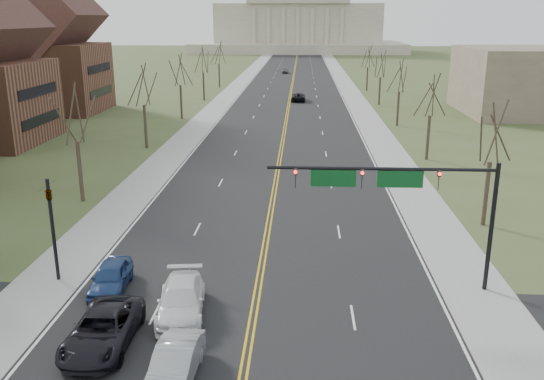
# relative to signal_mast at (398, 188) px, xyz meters

# --- Properties ---
(road) EXTENTS (20.00, 380.00, 0.01)m
(road) POSITION_rel_signal_mast_xyz_m (-7.45, 96.50, -5.76)
(road) COLOR black
(road) RESTS_ON ground
(cross_road) EXTENTS (120.00, 14.00, 0.01)m
(cross_road) POSITION_rel_signal_mast_xyz_m (-7.45, -7.50, -5.76)
(cross_road) COLOR black
(cross_road) RESTS_ON ground
(sidewalk_left) EXTENTS (4.00, 380.00, 0.03)m
(sidewalk_left) POSITION_rel_signal_mast_xyz_m (-19.45, 96.50, -5.75)
(sidewalk_left) COLOR gray
(sidewalk_left) RESTS_ON ground
(sidewalk_right) EXTENTS (4.00, 380.00, 0.03)m
(sidewalk_right) POSITION_rel_signal_mast_xyz_m (4.55, 96.50, -5.75)
(sidewalk_right) COLOR gray
(sidewalk_right) RESTS_ON ground
(center_line) EXTENTS (0.42, 380.00, 0.01)m
(center_line) POSITION_rel_signal_mast_xyz_m (-7.45, 96.50, -5.75)
(center_line) COLOR gold
(center_line) RESTS_ON road
(edge_line_left) EXTENTS (0.15, 380.00, 0.01)m
(edge_line_left) POSITION_rel_signal_mast_xyz_m (-17.25, 96.50, -5.75)
(edge_line_left) COLOR silver
(edge_line_left) RESTS_ON road
(edge_line_right) EXTENTS (0.15, 380.00, 0.01)m
(edge_line_right) POSITION_rel_signal_mast_xyz_m (2.35, 96.50, -5.75)
(edge_line_right) COLOR silver
(edge_line_right) RESTS_ON road
(capitol) EXTENTS (90.00, 60.00, 50.00)m
(capitol) POSITION_rel_signal_mast_xyz_m (-7.45, 236.41, 8.44)
(capitol) COLOR beige
(capitol) RESTS_ON ground
(signal_mast) EXTENTS (12.12, 0.44, 7.20)m
(signal_mast) POSITION_rel_signal_mast_xyz_m (0.00, 0.00, 0.00)
(signal_mast) COLOR black
(signal_mast) RESTS_ON ground
(signal_left) EXTENTS (0.32, 0.36, 6.00)m
(signal_left) POSITION_rel_signal_mast_xyz_m (-18.95, 0.00, -2.05)
(signal_left) COLOR black
(signal_left) RESTS_ON ground
(tree_r_0) EXTENTS (3.74, 3.74, 8.50)m
(tree_r_0) POSITION_rel_signal_mast_xyz_m (8.05, 10.50, 0.79)
(tree_r_0) COLOR #332A1E
(tree_r_0) RESTS_ON ground
(tree_l_0) EXTENTS (3.96, 3.96, 9.00)m
(tree_l_0) POSITION_rel_signal_mast_xyz_m (-22.95, 14.50, 1.18)
(tree_l_0) COLOR #332A1E
(tree_l_0) RESTS_ON ground
(tree_r_1) EXTENTS (3.74, 3.74, 8.50)m
(tree_r_1) POSITION_rel_signal_mast_xyz_m (8.05, 30.50, 0.79)
(tree_r_1) COLOR #332A1E
(tree_r_1) RESTS_ON ground
(tree_l_1) EXTENTS (3.96, 3.96, 9.00)m
(tree_l_1) POSITION_rel_signal_mast_xyz_m (-22.95, 34.50, 1.18)
(tree_l_1) COLOR #332A1E
(tree_l_1) RESTS_ON ground
(tree_r_2) EXTENTS (3.74, 3.74, 8.50)m
(tree_r_2) POSITION_rel_signal_mast_xyz_m (8.05, 50.50, 0.79)
(tree_r_2) COLOR #332A1E
(tree_r_2) RESTS_ON ground
(tree_l_2) EXTENTS (3.96, 3.96, 9.00)m
(tree_l_2) POSITION_rel_signal_mast_xyz_m (-22.95, 54.50, 1.18)
(tree_l_2) COLOR #332A1E
(tree_l_2) RESTS_ON ground
(tree_r_3) EXTENTS (3.74, 3.74, 8.50)m
(tree_r_3) POSITION_rel_signal_mast_xyz_m (8.05, 70.50, 0.79)
(tree_r_3) COLOR #332A1E
(tree_r_3) RESTS_ON ground
(tree_l_3) EXTENTS (3.96, 3.96, 9.00)m
(tree_l_3) POSITION_rel_signal_mast_xyz_m (-22.95, 74.50, 1.18)
(tree_l_3) COLOR #332A1E
(tree_l_3) RESTS_ON ground
(tree_r_4) EXTENTS (3.74, 3.74, 8.50)m
(tree_r_4) POSITION_rel_signal_mast_xyz_m (8.05, 90.50, 0.79)
(tree_r_4) COLOR #332A1E
(tree_r_4) RESTS_ON ground
(tree_l_4) EXTENTS (3.96, 3.96, 9.00)m
(tree_l_4) POSITION_rel_signal_mast_xyz_m (-22.95, 94.50, 1.18)
(tree_l_4) COLOR #332A1E
(tree_l_4) RESTS_ON ground
(bldg_left_far) EXTENTS (17.10, 14.28, 23.25)m
(bldg_left_far) POSITION_rel_signal_mast_xyz_m (-45.44, 60.50, 3.78)
(bldg_left_far) COLOR brown
(bldg_left_far) RESTS_ON ground
(car_sb_inner_lead) EXTENTS (1.82, 4.74, 1.54)m
(car_sb_inner_lead) POSITION_rel_signal_mast_xyz_m (-10.19, -9.16, -4.98)
(car_sb_inner_lead) COLOR #96999E
(car_sb_inner_lead) RESTS_ON road
(car_sb_outer_lead) EXTENTS (2.74, 5.85, 1.62)m
(car_sb_outer_lead) POSITION_rel_signal_mast_xyz_m (-14.04, -6.69, -4.94)
(car_sb_outer_lead) COLOR black
(car_sb_outer_lead) RESTS_ON road
(car_sb_inner_second) EXTENTS (2.88, 5.73, 1.60)m
(car_sb_inner_second) POSITION_rel_signal_mast_xyz_m (-11.06, -3.66, -4.95)
(car_sb_inner_second) COLOR white
(car_sb_inner_second) RESTS_ON road
(car_sb_outer_second) EXTENTS (2.20, 4.69, 1.55)m
(car_sb_outer_second) POSITION_rel_signal_mast_xyz_m (-15.46, -1.19, -4.97)
(car_sb_outer_second) COLOR navy
(car_sb_outer_second) RESTS_ON road
(car_far_nb) EXTENTS (2.48, 5.33, 1.48)m
(car_far_nb) POSITION_rel_signal_mast_xyz_m (-5.87, 74.25, -5.01)
(car_far_nb) COLOR black
(car_far_nb) RESTS_ON road
(car_far_sb) EXTENTS (1.76, 4.06, 1.37)m
(car_far_sb) POSITION_rel_signal_mast_xyz_m (-9.82, 127.72, -5.07)
(car_far_sb) COLOR #54565C
(car_far_sb) RESTS_ON road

